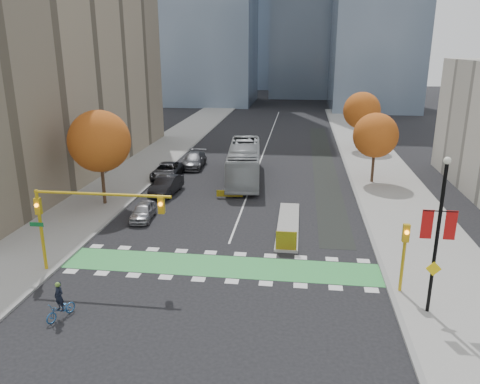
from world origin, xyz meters
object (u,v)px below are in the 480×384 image
(tree_east_near, at_px, (376,135))
(parked_car_b, at_px, (166,185))
(bus, at_px, (244,162))
(parked_car_d, at_px, (167,171))
(tree_west, at_px, (99,141))
(tree_east_far, at_px, (362,111))
(banner_lamppost, at_px, (438,230))
(parked_car_c, at_px, (194,160))
(cyclist, at_px, (60,306))
(traffic_signal_east, at_px, (404,248))
(parked_car_a, at_px, (143,211))
(traffic_signal_west, at_px, (80,211))
(hazard_board, at_px, (286,241))

(tree_east_near, relative_size, parked_car_b, 1.40)
(bus, distance_m, parked_car_d, 8.15)
(tree_west, distance_m, tree_east_far, 35.73)
(banner_lamppost, distance_m, parked_car_b, 26.65)
(tree_east_near, distance_m, banner_lamppost, 24.51)
(bus, bearing_deg, tree_east_near, -3.37)
(banner_lamppost, distance_m, parked_car_c, 34.40)
(parked_car_c, bearing_deg, bus, -37.09)
(tree_west, bearing_deg, banner_lamppost, -31.68)
(tree_east_near, xyz_separation_m, cyclist, (-19.00, -27.35, -4.19))
(traffic_signal_east, bearing_deg, parked_car_b, 137.97)
(cyclist, xyz_separation_m, parked_car_c, (-0.27, 31.42, 0.15))
(banner_lamppost, height_order, parked_car_d, banner_lamppost)
(tree_east_far, relative_size, parked_car_b, 1.51)
(tree_east_far, bearing_deg, parked_car_a, -124.59)
(bus, bearing_deg, parked_car_a, -122.54)
(tree_east_far, xyz_separation_m, parked_car_a, (-20.02, -29.03, -4.58))
(banner_lamppost, distance_m, parked_car_a, 22.56)
(parked_car_a, distance_m, parked_car_d, 12.19)
(tree_east_far, distance_m, parked_car_a, 35.56)
(traffic_signal_west, bearing_deg, parked_car_a, 87.52)
(parked_car_d, bearing_deg, parked_car_c, 68.69)
(parked_car_a, bearing_deg, parked_car_d, 92.50)
(hazard_board, distance_m, bus, 18.14)
(hazard_board, xyz_separation_m, parked_car_a, (-11.52, 4.77, -0.14))
(parked_car_a, bearing_deg, cyclist, -92.41)
(traffic_signal_west, distance_m, bus, 23.31)
(parked_car_b, xyz_separation_m, parked_car_d, (-1.46, 5.32, -0.04))
(traffic_signal_east, relative_size, parked_car_b, 0.81)
(tree_west, bearing_deg, traffic_signal_west, -71.98)
(tree_east_far, distance_m, traffic_signal_east, 38.64)
(tree_west, relative_size, tree_east_far, 1.08)
(hazard_board, distance_m, tree_east_near, 19.93)
(parked_car_c, bearing_deg, parked_car_a, -92.85)
(banner_lamppost, xyz_separation_m, parked_car_d, (-20.50, 23.58, -3.82))
(tree_east_far, distance_m, parked_car_d, 27.72)
(traffic_signal_west, xyz_separation_m, bus, (6.99, 22.13, -2.18))
(banner_lamppost, distance_m, cyclist, 19.13)
(cyclist, xyz_separation_m, parked_car_a, (-0.52, 14.32, -0.01))
(tree_west, distance_m, parked_car_c, 15.60)
(tree_east_far, height_order, parked_car_c, tree_east_far)
(tree_east_far, height_order, traffic_signal_west, tree_east_far)
(tree_east_near, bearing_deg, traffic_signal_west, -131.52)
(traffic_signal_east, bearing_deg, bus, 117.33)
(cyclist, relative_size, parked_car_c, 0.35)
(traffic_signal_east, height_order, parked_car_d, traffic_signal_east)
(parked_car_b, bearing_deg, tree_east_far, 52.94)
(hazard_board, distance_m, cyclist, 14.57)
(traffic_signal_west, xyz_separation_m, banner_lamppost, (19.43, -1.99, 0.58))
(traffic_signal_west, relative_size, parked_car_b, 1.68)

